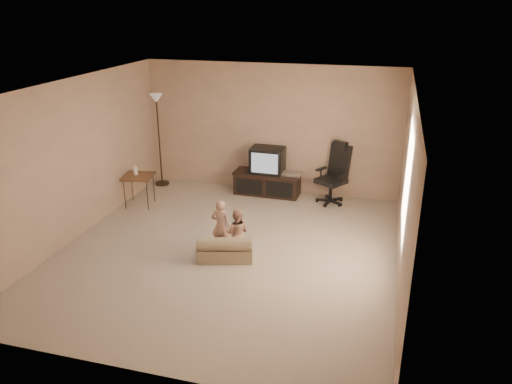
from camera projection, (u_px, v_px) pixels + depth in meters
The scene contains 9 objects.
floor at pixel (228, 251), 7.62m from camera, with size 5.50×5.50×0.00m, color #B6A990.
room_shell at pixel (225, 156), 7.08m from camera, with size 5.50×5.50×5.50m.
tv_stand at pixel (268, 175), 9.72m from camera, with size 1.33×0.51×0.95m.
office_chair at pixel (334, 181), 9.32m from camera, with size 0.74×0.75×1.17m.
side_table at pixel (138, 176), 9.14m from camera, with size 0.61×0.61×0.79m.
floor_lamp at pixel (158, 120), 9.90m from camera, with size 0.29×0.29×1.87m.
child_sofa at pixel (225, 249), 7.34m from camera, with size 0.90×0.66×0.40m.
toddler_left at pixel (221, 226), 7.50m from camera, with size 0.30×0.22×0.83m, color tan.
toddler_right at pixel (237, 233), 7.34m from camera, with size 0.37×0.20×0.77m, color tan.
Camera 1 is at (2.21, -6.43, 3.60)m, focal length 35.00 mm.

